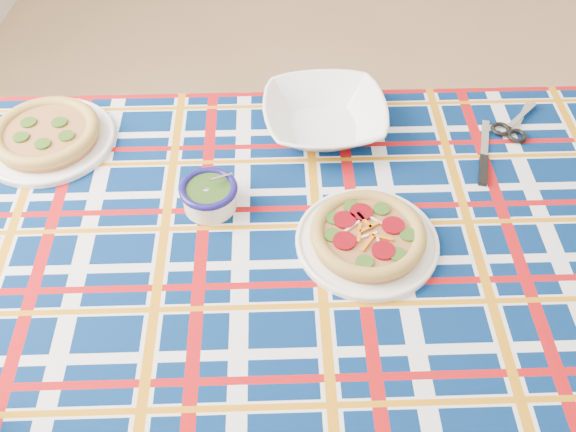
# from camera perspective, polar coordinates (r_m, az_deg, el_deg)

# --- Properties ---
(floor) EXTENTS (4.00, 4.00, 0.00)m
(floor) POSITION_cam_1_polar(r_m,az_deg,el_deg) (2.13, 13.60, -5.07)
(floor) COLOR #99734F
(floor) RESTS_ON ground
(dining_table) EXTENTS (1.60, 1.11, 0.70)m
(dining_table) POSITION_cam_1_polar(r_m,az_deg,el_deg) (1.29, -0.70, -4.64)
(dining_table) COLOR brown
(dining_table) RESTS_ON floor
(tablecloth) EXTENTS (1.64, 1.14, 0.10)m
(tablecloth) POSITION_cam_1_polar(r_m,az_deg,el_deg) (1.27, -0.71, -4.00)
(tablecloth) COLOR #041E4F
(tablecloth) RESTS_ON dining_table
(main_focaccia_plate) EXTENTS (0.35, 0.35, 0.05)m
(main_focaccia_plate) POSITION_cam_1_polar(r_m,az_deg,el_deg) (1.22, 7.12, -1.66)
(main_focaccia_plate) COLOR #A4663A
(main_focaccia_plate) RESTS_ON tablecloth
(pesto_bowl) EXTENTS (0.14, 0.14, 0.07)m
(pesto_bowl) POSITION_cam_1_polar(r_m,az_deg,el_deg) (1.28, -7.04, 1.95)
(pesto_bowl) COLOR #1B350E
(pesto_bowl) RESTS_ON tablecloth
(serving_bowl) EXTENTS (0.32, 0.32, 0.07)m
(serving_bowl) POSITION_cam_1_polar(r_m,az_deg,el_deg) (1.45, 3.27, 8.77)
(serving_bowl) COLOR white
(serving_bowl) RESTS_ON tablecloth
(second_focaccia_plate) EXTENTS (0.36, 0.36, 0.05)m
(second_focaccia_plate) POSITION_cam_1_polar(r_m,az_deg,el_deg) (1.51, -20.68, 6.88)
(second_focaccia_plate) COLOR #A4663A
(second_focaccia_plate) RESTS_ON tablecloth
(table_knife) EXTENTS (0.05, 0.23, 0.01)m
(table_knife) POSITION_cam_1_polar(r_m,az_deg,el_deg) (1.50, 17.10, 6.48)
(table_knife) COLOR silver
(table_knife) RESTS_ON tablecloth
(kitchen_scissors) EXTENTS (0.17, 0.20, 0.02)m
(kitchen_scissors) POSITION_cam_1_polar(r_m,az_deg,el_deg) (1.59, 20.06, 8.37)
(kitchen_scissors) COLOR silver
(kitchen_scissors) RESTS_ON tablecloth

